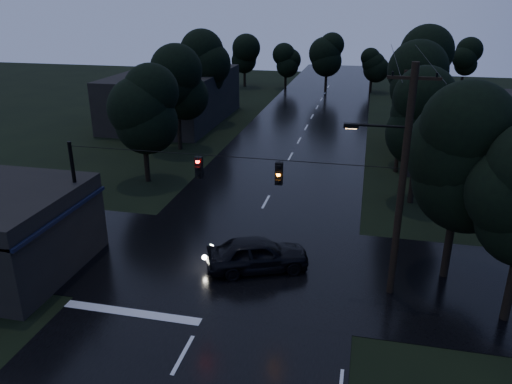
% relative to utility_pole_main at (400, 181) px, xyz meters
% --- Properties ---
extents(main_road, '(12.00, 120.00, 0.02)m').
position_rel_utility_pole_main_xyz_m(main_road, '(-7.41, 19.00, -5.26)').
color(main_road, black).
rests_on(main_road, ground).
extents(cross_street, '(60.00, 9.00, 0.02)m').
position_rel_utility_pole_main_xyz_m(cross_street, '(-7.41, 1.00, -5.26)').
color(cross_street, black).
rests_on(cross_street, ground).
extents(building_far_right, '(10.00, 14.00, 4.40)m').
position_rel_utility_pole_main_xyz_m(building_far_right, '(6.59, 23.00, -3.06)').
color(building_far_right, black).
rests_on(building_far_right, ground).
extents(building_far_left, '(10.00, 16.00, 5.00)m').
position_rel_utility_pole_main_xyz_m(building_far_left, '(-21.41, 29.00, -2.76)').
color(building_far_left, black).
rests_on(building_far_left, ground).
extents(utility_pole_main, '(3.50, 0.30, 10.00)m').
position_rel_utility_pole_main_xyz_m(utility_pole_main, '(0.00, 0.00, 0.00)').
color(utility_pole_main, black).
rests_on(utility_pole_main, ground).
extents(utility_pole_far, '(2.00, 0.30, 7.50)m').
position_rel_utility_pole_main_xyz_m(utility_pole_far, '(0.89, 17.00, -1.38)').
color(utility_pole_far, black).
rests_on(utility_pole_far, ground).
extents(anchor_pole_left, '(0.18, 0.18, 6.00)m').
position_rel_utility_pole_main_xyz_m(anchor_pole_left, '(-14.91, 0.00, -2.26)').
color(anchor_pole_left, black).
rests_on(anchor_pole_left, ground).
extents(span_signals, '(15.00, 0.37, 1.12)m').
position_rel_utility_pole_main_xyz_m(span_signals, '(-6.85, -0.01, -0.01)').
color(span_signals, black).
rests_on(span_signals, ground).
extents(tree_corner_near, '(4.48, 4.48, 9.44)m').
position_rel_utility_pole_main_xyz_m(tree_corner_near, '(2.59, 2.00, 0.74)').
color(tree_corner_near, black).
rests_on(tree_corner_near, ground).
extents(tree_left_a, '(3.92, 3.92, 8.26)m').
position_rel_utility_pole_main_xyz_m(tree_left_a, '(-16.41, 11.00, -0.02)').
color(tree_left_a, black).
rests_on(tree_left_a, ground).
extents(tree_left_b, '(4.20, 4.20, 8.85)m').
position_rel_utility_pole_main_xyz_m(tree_left_b, '(-17.01, 19.00, 0.36)').
color(tree_left_b, black).
rests_on(tree_left_b, ground).
extents(tree_left_c, '(4.48, 4.48, 9.44)m').
position_rel_utility_pole_main_xyz_m(tree_left_c, '(-17.61, 29.00, 0.74)').
color(tree_left_c, black).
rests_on(tree_left_c, ground).
extents(tree_right_a, '(4.20, 4.20, 8.85)m').
position_rel_utility_pole_main_xyz_m(tree_right_a, '(1.59, 11.00, 0.36)').
color(tree_right_a, black).
rests_on(tree_right_a, ground).
extents(tree_right_b, '(4.48, 4.48, 9.44)m').
position_rel_utility_pole_main_xyz_m(tree_right_b, '(2.19, 19.00, 0.74)').
color(tree_right_b, black).
rests_on(tree_right_b, ground).
extents(tree_right_c, '(4.76, 4.76, 10.03)m').
position_rel_utility_pole_main_xyz_m(tree_right_c, '(2.79, 29.00, 1.11)').
color(tree_right_c, black).
rests_on(tree_right_c, ground).
extents(car, '(5.25, 3.66, 1.66)m').
position_rel_utility_pole_main_xyz_m(car, '(-6.09, 0.65, -4.43)').
color(car, black).
rests_on(car, ground).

